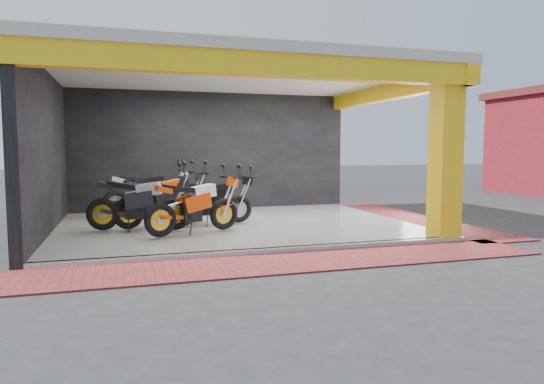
% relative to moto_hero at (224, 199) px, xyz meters
% --- Properties ---
extents(ground, '(80.00, 80.00, 0.00)m').
position_rel_moto_hero_xyz_m(ground, '(0.46, -1.05, -0.79)').
color(ground, '#2D2D30').
rests_on(ground, ground).
extents(showroom_floor, '(8.00, 6.00, 0.10)m').
position_rel_moto_hero_xyz_m(showroom_floor, '(0.46, 0.95, -0.74)').
color(showroom_floor, beige).
rests_on(showroom_floor, ground).
extents(showroom_ceiling, '(8.40, 6.40, 0.20)m').
position_rel_moto_hero_xyz_m(showroom_ceiling, '(0.46, 0.95, 2.81)').
color(showroom_ceiling, beige).
rests_on(showroom_ceiling, corner_column).
extents(back_wall, '(8.20, 0.20, 3.50)m').
position_rel_moto_hero_xyz_m(back_wall, '(0.46, 4.05, 0.96)').
color(back_wall, black).
rests_on(back_wall, ground).
extents(left_wall, '(0.20, 6.20, 3.50)m').
position_rel_moto_hero_xyz_m(left_wall, '(-3.64, 0.95, 0.96)').
color(left_wall, black).
rests_on(left_wall, ground).
extents(corner_column, '(0.50, 0.50, 3.50)m').
position_rel_moto_hero_xyz_m(corner_column, '(4.21, -1.80, 0.96)').
color(corner_column, yellow).
rests_on(corner_column, ground).
extents(header_beam_front, '(8.40, 0.30, 0.40)m').
position_rel_moto_hero_xyz_m(header_beam_front, '(0.46, -2.05, 2.51)').
color(header_beam_front, yellow).
rests_on(header_beam_front, corner_column).
extents(header_beam_right, '(0.30, 6.40, 0.40)m').
position_rel_moto_hero_xyz_m(header_beam_right, '(4.46, 0.95, 2.51)').
color(header_beam_right, yellow).
rests_on(header_beam_right, corner_column).
extents(floor_kerb, '(8.00, 0.20, 0.10)m').
position_rel_moto_hero_xyz_m(floor_kerb, '(0.46, -2.07, -0.74)').
color(floor_kerb, beige).
rests_on(floor_kerb, ground).
extents(paver_front, '(9.00, 1.40, 0.03)m').
position_rel_moto_hero_xyz_m(paver_front, '(0.46, -2.85, -0.78)').
color(paver_front, '#9B3533').
rests_on(paver_front, ground).
extents(paver_right, '(1.40, 7.00, 0.03)m').
position_rel_moto_hero_xyz_m(paver_right, '(5.26, 0.95, -0.78)').
color(paver_right, '#9B3533').
rests_on(paver_right, ground).
extents(moto_hero, '(2.41, 1.57, 1.38)m').
position_rel_moto_hero_xyz_m(moto_hero, '(0.00, 0.00, 0.00)').
color(moto_hero, '#DC4109').
rests_on(moto_hero, showroom_floor).
extents(moto_row_a, '(2.48, 1.44, 1.43)m').
position_rel_moto_hero_xyz_m(moto_row_a, '(-1.03, 0.25, 0.02)').
color(moto_row_a, black).
rests_on(moto_row_a, showroom_floor).
extents(moto_row_b, '(2.27, 1.17, 1.32)m').
position_rel_moto_hero_xyz_m(moto_row_b, '(0.54, 0.91, -0.03)').
color(moto_row_b, black).
rests_on(moto_row_b, showroom_floor).
extents(moto_row_c, '(2.51, 1.63, 1.44)m').
position_rel_moto_hero_xyz_m(moto_row_c, '(-0.53, 1.18, 0.03)').
color(moto_row_c, black).
rests_on(moto_row_c, showroom_floor).
extents(moto_row_d, '(2.34, 0.95, 1.41)m').
position_rel_moto_hero_xyz_m(moto_row_d, '(-0.77, 2.79, 0.01)').
color(moto_row_d, '#ADB1B5').
rests_on(moto_row_d, showroom_floor).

